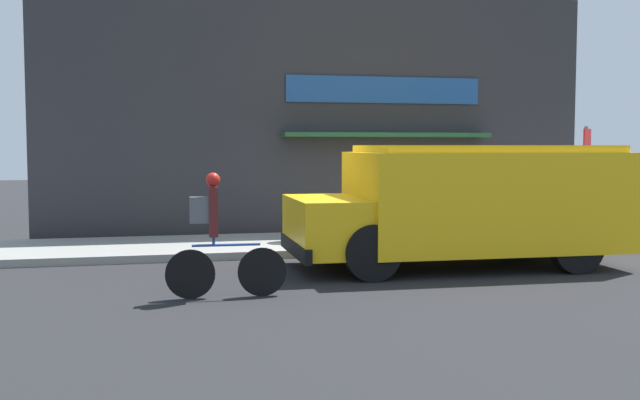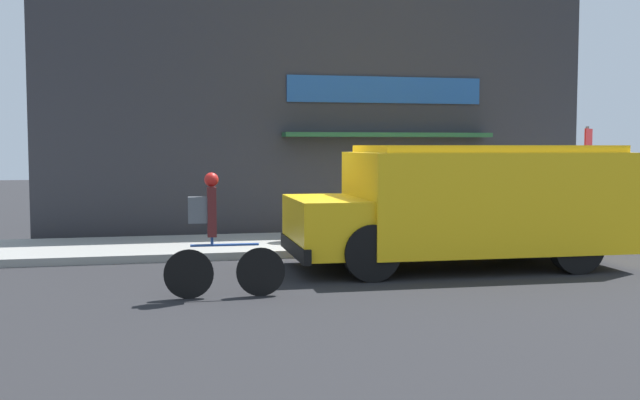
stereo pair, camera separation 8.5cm
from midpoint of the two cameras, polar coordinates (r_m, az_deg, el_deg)
The scene contains 7 objects.
ground_plane at distance 14.30m, azimuth 3.44°, elevation -4.29°, with size 70.00×70.00×0.00m, color #232326.
sidewalk at distance 15.69m, azimuth 1.96°, elevation -3.26°, with size 28.00×2.93×0.15m.
storefront at distance 17.41m, azimuth 0.56°, elevation 6.60°, with size 12.91×0.75×5.69m.
school_bus at distance 13.18m, azimuth 11.28°, elevation -0.15°, with size 5.69×2.93×2.11m.
cyclist at distance 10.39m, azimuth -7.69°, elevation -2.98°, with size 1.67×0.20×1.73m.
stop_sign_post at distance 16.88m, azimuth 19.82°, elevation 2.66°, with size 0.45×0.45×2.36m.
trash_bin at distance 15.34m, azimuth -1.10°, elevation -1.40°, with size 0.59×0.59×0.93m.
Camera 2 is at (-3.88, -13.60, 2.10)m, focal length 42.00 mm.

